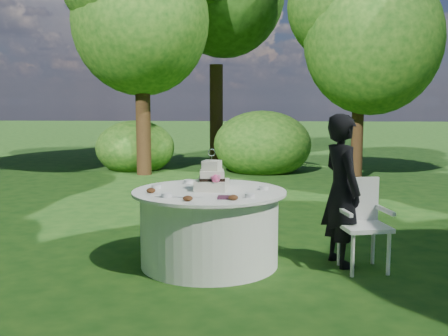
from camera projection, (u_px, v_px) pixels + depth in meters
The scene contains 9 objects.
ground at pixel (210, 264), 5.40m from camera, with size 80.00×80.00×0.00m, color #12390F.
napkins at pixel (225, 197), 4.87m from camera, with size 0.14×0.14×0.02m, color #4D2138.
feather_plume at pixel (178, 196), 4.93m from camera, with size 0.48×0.07×0.01m, color white.
guest at pixel (342, 190), 5.31m from camera, with size 0.56×0.37×1.54m, color black.
table at pixel (209, 227), 5.35m from camera, with size 1.56×1.56×0.77m.
cake at pixel (212, 179), 5.31m from camera, with size 0.35×0.35×0.43m.
chair at pixel (361, 217), 5.22m from camera, with size 0.53×0.53×0.90m.
votives at pixel (205, 189), 5.27m from camera, with size 1.21×0.97×0.04m.
petal_cups at pixel (190, 195), 4.89m from camera, with size 0.92×0.49×0.05m.
Camera 1 is at (0.48, -5.21, 1.66)m, focal length 42.00 mm.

